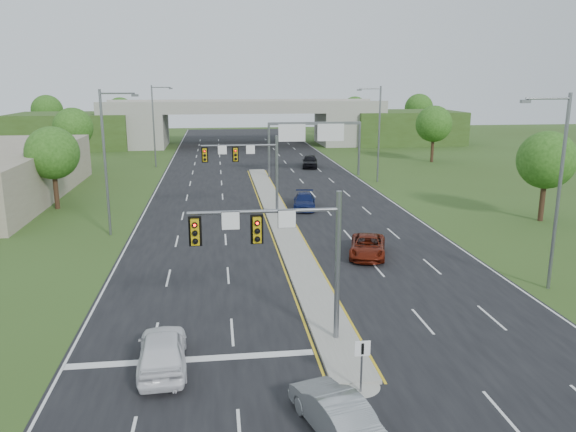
# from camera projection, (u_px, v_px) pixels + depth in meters

# --- Properties ---
(ground) EXTENTS (240.00, 240.00, 0.00)m
(ground) POSITION_uv_depth(u_px,v_px,m) (336.00, 341.00, 25.74)
(ground) COLOR #31491A
(ground) RESTS_ON ground
(road) EXTENTS (24.00, 160.00, 0.02)m
(road) POSITION_uv_depth(u_px,v_px,m) (267.00, 193.00, 59.48)
(road) COLOR black
(road) RESTS_ON ground
(median) EXTENTS (2.00, 54.00, 0.16)m
(median) POSITION_uv_depth(u_px,v_px,m) (280.00, 219.00, 47.89)
(median) COLOR gray
(median) RESTS_ON road
(median_nose) EXTENTS (2.00, 2.00, 0.16)m
(median_nose) POSITION_uv_depth(u_px,v_px,m) (357.00, 384.00, 21.86)
(median_nose) COLOR gray
(median_nose) RESTS_ON road
(lane_markings) EXTENTS (23.72, 160.00, 0.01)m
(lane_markings) POSITION_uv_depth(u_px,v_px,m) (266.00, 205.00, 53.53)
(lane_markings) COLOR gold
(lane_markings) RESTS_ON road
(signal_mast_near) EXTENTS (6.62, 0.60, 7.00)m
(signal_mast_near) POSITION_uv_depth(u_px,v_px,m) (287.00, 244.00, 24.28)
(signal_mast_near) COLOR slate
(signal_mast_near) RESTS_ON ground
(signal_mast_far) EXTENTS (6.62, 0.60, 7.00)m
(signal_mast_far) POSITION_uv_depth(u_px,v_px,m) (251.00, 162.00, 48.37)
(signal_mast_far) COLOR slate
(signal_mast_far) RESTS_ON ground
(keep_right_sign) EXTENTS (0.60, 0.13, 2.20)m
(keep_right_sign) POSITION_uv_depth(u_px,v_px,m) (362.00, 358.00, 21.02)
(keep_right_sign) COLOR slate
(keep_right_sign) RESTS_ON ground
(sign_gantry) EXTENTS (11.58, 0.44, 6.67)m
(sign_gantry) POSITION_uv_depth(u_px,v_px,m) (313.00, 134.00, 68.63)
(sign_gantry) COLOR slate
(sign_gantry) RESTS_ON ground
(overpass) EXTENTS (80.00, 14.00, 8.10)m
(overpass) POSITION_uv_depth(u_px,v_px,m) (244.00, 126.00, 102.02)
(overpass) COLOR gray
(overpass) RESTS_ON ground
(lightpole_l_mid) EXTENTS (2.85, 0.25, 11.00)m
(lightpole_l_mid) POSITION_uv_depth(u_px,v_px,m) (107.00, 156.00, 41.94)
(lightpole_l_mid) COLOR slate
(lightpole_l_mid) RESTS_ON ground
(lightpole_l_far) EXTENTS (2.85, 0.25, 11.00)m
(lightpole_l_far) POSITION_uv_depth(u_px,v_px,m) (155.00, 122.00, 75.67)
(lightpole_l_far) COLOR slate
(lightpole_l_far) RESTS_ON ground
(lightpole_r_near) EXTENTS (2.85, 0.25, 11.00)m
(lightpole_r_near) POSITION_uv_depth(u_px,v_px,m) (557.00, 184.00, 30.76)
(lightpole_r_near) COLOR slate
(lightpole_r_near) RESTS_ON ground
(lightpole_r_far) EXTENTS (2.85, 0.25, 11.00)m
(lightpole_r_far) POSITION_uv_depth(u_px,v_px,m) (378.00, 130.00, 64.50)
(lightpole_r_far) COLOR slate
(lightpole_r_far) RESTS_ON ground
(tree_l_near) EXTENTS (4.80, 4.80, 7.60)m
(tree_l_near) POSITION_uv_depth(u_px,v_px,m) (52.00, 153.00, 50.97)
(tree_l_near) COLOR #382316
(tree_l_near) RESTS_ON ground
(tree_l_mid) EXTENTS (5.20, 5.20, 8.12)m
(tree_l_mid) POSITION_uv_depth(u_px,v_px,m) (73.00, 128.00, 74.49)
(tree_l_mid) COLOR #382316
(tree_l_mid) RESTS_ON ground
(tree_r_near) EXTENTS (4.80, 4.80, 7.60)m
(tree_r_near) POSITION_uv_depth(u_px,v_px,m) (547.00, 160.00, 46.51)
(tree_r_near) COLOR #382316
(tree_r_near) RESTS_ON ground
(tree_r_mid) EXTENTS (5.20, 5.20, 8.12)m
(tree_r_mid) POSITION_uv_depth(u_px,v_px,m) (434.00, 124.00, 80.67)
(tree_r_mid) COLOR #382316
(tree_r_mid) RESTS_ON ground
(tree_back_a) EXTENTS (6.00, 6.00, 8.85)m
(tree_back_a) POSITION_uv_depth(u_px,v_px,m) (47.00, 110.00, 110.28)
(tree_back_a) COLOR #382316
(tree_back_a) RESTS_ON ground
(tree_back_b) EXTENTS (5.60, 5.60, 8.32)m
(tree_back_b) POSITION_uv_depth(u_px,v_px,m) (120.00, 112.00, 112.09)
(tree_back_b) COLOR #382316
(tree_back_b) RESTS_ON ground
(tree_back_c) EXTENTS (5.60, 5.60, 8.32)m
(tree_back_c) POSITION_uv_depth(u_px,v_px,m) (355.00, 110.00, 118.01)
(tree_back_c) COLOR #382316
(tree_back_c) RESTS_ON ground
(tree_back_d) EXTENTS (6.00, 6.00, 8.85)m
(tree_back_d) POSITION_uv_depth(u_px,v_px,m) (419.00, 108.00, 119.66)
(tree_back_d) COLOR #382316
(tree_back_d) RESTS_ON ground
(car_white) EXTENTS (2.25, 4.99, 1.66)m
(car_white) POSITION_uv_depth(u_px,v_px,m) (162.00, 350.00, 23.03)
(car_white) COLOR white
(car_white) RESTS_ON road
(car_silver) EXTENTS (2.72, 4.64, 1.44)m
(car_silver) POSITION_uv_depth(u_px,v_px,m) (334.00, 411.00, 18.99)
(car_silver) COLOR #95999C
(car_silver) RESTS_ON road
(car_far_a) EXTENTS (3.63, 5.45, 1.39)m
(car_far_a) POSITION_uv_depth(u_px,v_px,m) (368.00, 246.00, 37.90)
(car_far_a) COLOR #5B1609
(car_far_a) RESTS_ON road
(car_far_b) EXTENTS (2.70, 5.07, 1.40)m
(car_far_b) POSITION_uv_depth(u_px,v_px,m) (304.00, 201.00, 52.01)
(car_far_b) COLOR #0B1544
(car_far_b) RESTS_ON road
(car_far_c) EXTENTS (2.82, 5.26, 1.70)m
(car_far_c) POSITION_uv_depth(u_px,v_px,m) (310.00, 161.00, 76.60)
(car_far_c) COLOR black
(car_far_c) RESTS_ON road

